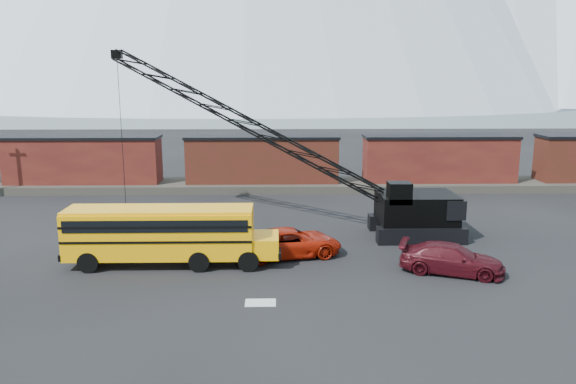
# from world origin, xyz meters

# --- Properties ---
(ground) EXTENTS (160.00, 160.00, 0.00)m
(ground) POSITION_xyz_m (0.00, 0.00, 0.00)
(ground) COLOR black
(ground) RESTS_ON ground
(gravel_berm) EXTENTS (120.00, 5.00, 0.70)m
(gravel_berm) POSITION_xyz_m (0.00, 22.00, 0.35)
(gravel_berm) COLOR #433F37
(gravel_berm) RESTS_ON ground
(boxcar_west_near) EXTENTS (13.70, 3.10, 4.17)m
(boxcar_west_near) POSITION_xyz_m (-16.00, 22.00, 2.76)
(boxcar_west_near) COLOR #431413
(boxcar_west_near) RESTS_ON gravel_berm
(boxcar_mid) EXTENTS (13.70, 3.10, 4.17)m
(boxcar_mid) POSITION_xyz_m (0.00, 22.00, 2.76)
(boxcar_mid) COLOR #4E1A15
(boxcar_mid) RESTS_ON gravel_berm
(boxcar_east_near) EXTENTS (13.70, 3.10, 4.17)m
(boxcar_east_near) POSITION_xyz_m (16.00, 22.00, 2.76)
(boxcar_east_near) COLOR #431413
(boxcar_east_near) RESTS_ON gravel_berm
(snow_patch) EXTENTS (1.40, 0.90, 0.02)m
(snow_patch) POSITION_xyz_m (0.50, -4.00, 0.01)
(snow_patch) COLOR silver
(snow_patch) RESTS_ON ground
(school_bus) EXTENTS (11.65, 2.65, 3.19)m
(school_bus) POSITION_xyz_m (-4.70, 1.38, 1.79)
(school_bus) COLOR #FAA705
(school_bus) RESTS_ON ground
(red_pickup) EXTENTS (6.27, 3.95, 1.61)m
(red_pickup) POSITION_xyz_m (2.06, 2.77, 0.81)
(red_pickup) COLOR #B01C08
(red_pickup) RESTS_ON ground
(maroon_suv) EXTENTS (5.76, 3.83, 1.55)m
(maroon_suv) POSITION_xyz_m (10.40, -0.24, 0.77)
(maroon_suv) COLOR #410B13
(maroon_suv) RESTS_ON ground
(crawler_crane) EXTENTS (23.18, 8.02, 12.08)m
(crawler_crane) POSITION_xyz_m (-0.42, 9.42, 6.86)
(crawler_crane) COLOR black
(crawler_crane) RESTS_ON ground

